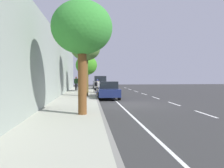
# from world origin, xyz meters

# --- Properties ---
(ground) EXTENTS (70.75, 70.75, 0.00)m
(ground) POSITION_xyz_m (0.00, 0.00, 0.00)
(ground) COLOR #323232
(sidewalk) EXTENTS (3.22, 44.22, 0.15)m
(sidewalk) POSITION_xyz_m (3.99, 0.00, 0.08)
(sidewalk) COLOR #A9AA99
(sidewalk) RESTS_ON ground
(curb_edge) EXTENTS (0.16, 44.22, 0.15)m
(curb_edge) POSITION_xyz_m (2.30, 0.00, 0.08)
(curb_edge) COLOR gray
(curb_edge) RESTS_ON ground
(lane_stripe_centre) EXTENTS (0.14, 44.20, 0.01)m
(lane_stripe_centre) POSITION_xyz_m (-3.07, -0.01, 0.00)
(lane_stripe_centre) COLOR white
(lane_stripe_centre) RESTS_ON ground
(lane_stripe_bike_edge) EXTENTS (0.12, 44.22, 0.01)m
(lane_stripe_bike_edge) POSITION_xyz_m (0.83, 0.00, 0.00)
(lane_stripe_bike_edge) COLOR white
(lane_stripe_bike_edge) RESTS_ON ground
(building_facade) EXTENTS (0.50, 44.22, 5.59)m
(building_facade) POSITION_xyz_m (5.85, 0.00, 2.79)
(building_facade) COLOR gray
(building_facade) RESTS_ON ground
(parked_suv_grey_nearest) EXTENTS (2.02, 4.73, 1.99)m
(parked_suv_grey_nearest) POSITION_xyz_m (1.38, -17.14, 1.03)
(parked_suv_grey_nearest) COLOR slate
(parked_suv_grey_nearest) RESTS_ON ground
(parked_sedan_dark_blue_second) EXTENTS (1.92, 4.44, 1.52)m
(parked_sedan_dark_blue_second) POSITION_xyz_m (1.27, -4.05, 0.75)
(parked_sedan_dark_blue_second) COLOR navy
(parked_sedan_dark_blue_second) RESTS_ON ground
(bicycle_at_curb) EXTENTS (1.31, 1.26, 0.79)m
(bicycle_at_curb) POSITION_xyz_m (1.84, -8.66, 0.39)
(bicycle_at_curb) COLOR black
(bicycle_at_curb) RESTS_ON ground
(cyclist_with_backpack) EXTENTS (0.52, 0.55, 1.62)m
(cyclist_with_backpack) POSITION_xyz_m (2.06, -9.10, 0.98)
(cyclist_with_backpack) COLOR #C6B284
(cyclist_with_backpack) RESTS_ON ground
(street_tree_near_cyclist) EXTENTS (2.48, 2.48, 4.27)m
(street_tree_near_cyclist) POSITION_xyz_m (3.26, -10.74, 3.20)
(street_tree_near_cyclist) COLOR brown
(street_tree_near_cyclist) RESTS_ON sidewalk
(street_tree_mid_block) EXTENTS (2.66, 2.66, 5.42)m
(street_tree_mid_block) POSITION_xyz_m (3.26, -5.14, 4.37)
(street_tree_mid_block) COLOR brown
(street_tree_mid_block) RESTS_ON sidewalk
(street_tree_far_end) EXTENTS (2.87, 2.87, 5.36)m
(street_tree_far_end) POSITION_xyz_m (3.26, 4.44, 4.19)
(street_tree_far_end) COLOR brown
(street_tree_far_end) RESTS_ON sidewalk
(pedestrian_on_phone) EXTENTS (0.57, 0.37, 1.74)m
(pedestrian_on_phone) POSITION_xyz_m (4.58, -12.94, 1.14)
(pedestrian_on_phone) COLOR black
(pedestrian_on_phone) RESTS_ON sidewalk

